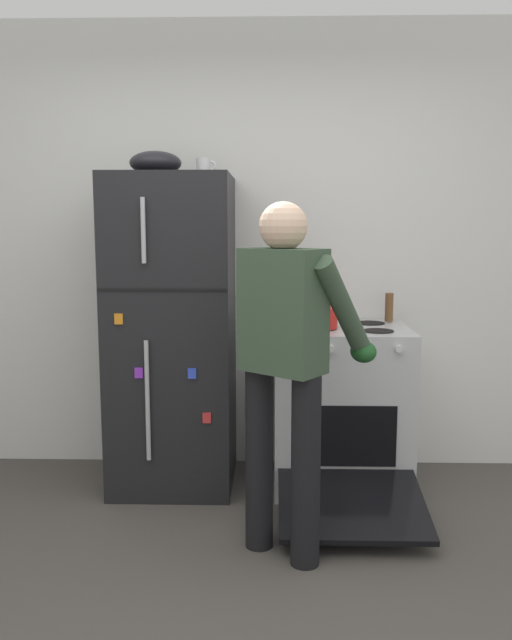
{
  "coord_description": "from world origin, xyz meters",
  "views": [
    {
      "loc": [
        0.21,
        -2.08,
        1.5
      ],
      "look_at": [
        0.12,
        1.32,
        1.0
      ],
      "focal_mm": 36.46,
      "sensor_mm": 36.0,
      "label": 1
    }
  ],
  "objects_px": {
    "refrigerator": "(173,333)",
    "stove_range": "(341,408)",
    "red_pot": "(314,317)",
    "pepper_mill": "(389,307)",
    "person_cook": "(287,350)",
    "mixing_bowl": "(156,163)",
    "coffee_mug": "(204,167)"
  },
  "relations": [
    {
      "from": "stove_range",
      "to": "mixing_bowl",
      "type": "height_order",
      "value": "mixing_bowl"
    },
    {
      "from": "refrigerator",
      "to": "pepper_mill",
      "type": "distance_m",
      "value": 1.29
    },
    {
      "from": "mixing_bowl",
      "to": "refrigerator",
      "type": "bearing_deg",
      "value": -0.22
    },
    {
      "from": "refrigerator",
      "to": "person_cook",
      "type": "height_order",
      "value": "refrigerator"
    },
    {
      "from": "person_cook",
      "to": "mixing_bowl",
      "type": "relative_size",
      "value": 5.6
    },
    {
      "from": "pepper_mill",
      "to": "mixing_bowl",
      "type": "height_order",
      "value": "mixing_bowl"
    },
    {
      "from": "stove_range",
      "to": "pepper_mill",
      "type": "distance_m",
      "value": 0.67
    },
    {
      "from": "coffee_mug",
      "to": "mixing_bowl",
      "type": "xyz_separation_m",
      "value": [
        -0.26,
        -0.05,
        0.02
      ]
    },
    {
      "from": "coffee_mug",
      "to": "pepper_mill",
      "type": "bearing_deg",
      "value": 7.9
    },
    {
      "from": "person_cook",
      "to": "coffee_mug",
      "type": "height_order",
      "value": "coffee_mug"
    },
    {
      "from": "mixing_bowl",
      "to": "person_cook",
      "type": "bearing_deg",
      "value": -49.3
    },
    {
      "from": "red_pot",
      "to": "pepper_mill",
      "type": "xyz_separation_m",
      "value": [
        0.46,
        0.25,
        0.03
      ]
    },
    {
      "from": "person_cook",
      "to": "red_pot",
      "type": "height_order",
      "value": "person_cook"
    },
    {
      "from": "red_pot",
      "to": "pepper_mill",
      "type": "height_order",
      "value": "pepper_mill"
    },
    {
      "from": "stove_range",
      "to": "pepper_mill",
      "type": "height_order",
      "value": "pepper_mill"
    },
    {
      "from": "stove_range",
      "to": "refrigerator",
      "type": "bearing_deg",
      "value": 178.95
    },
    {
      "from": "refrigerator",
      "to": "person_cook",
      "type": "relative_size",
      "value": 1.11
    },
    {
      "from": "red_pot",
      "to": "pepper_mill",
      "type": "distance_m",
      "value": 0.52
    },
    {
      "from": "coffee_mug",
      "to": "mixing_bowl",
      "type": "height_order",
      "value": "mixing_bowl"
    },
    {
      "from": "person_cook",
      "to": "mixing_bowl",
      "type": "height_order",
      "value": "mixing_bowl"
    },
    {
      "from": "pepper_mill",
      "to": "stove_range",
      "type": "bearing_deg",
      "value": -144.0
    },
    {
      "from": "refrigerator",
      "to": "stove_range",
      "type": "relative_size",
      "value": 1.45
    },
    {
      "from": "person_cook",
      "to": "red_pot",
      "type": "bearing_deg",
      "value": 77.77
    },
    {
      "from": "red_pot",
      "to": "coffee_mug",
      "type": "xyz_separation_m",
      "value": [
        -0.62,
        0.1,
        0.83
      ]
    },
    {
      "from": "coffee_mug",
      "to": "mixing_bowl",
      "type": "relative_size",
      "value": 0.39
    },
    {
      "from": "refrigerator",
      "to": "pepper_mill",
      "type": "height_order",
      "value": "refrigerator"
    },
    {
      "from": "person_cook",
      "to": "mixing_bowl",
      "type": "distance_m",
      "value": 1.41
    },
    {
      "from": "refrigerator",
      "to": "person_cook",
      "type": "distance_m",
      "value": 1.05
    },
    {
      "from": "stove_range",
      "to": "person_cook",
      "type": "relative_size",
      "value": 0.76
    },
    {
      "from": "pepper_mill",
      "to": "mixing_bowl",
      "type": "bearing_deg",
      "value": -171.54
    },
    {
      "from": "person_cook",
      "to": "mixing_bowl",
      "type": "xyz_separation_m",
      "value": [
        -0.71,
        0.83,
        0.89
      ]
    },
    {
      "from": "pepper_mill",
      "to": "coffee_mug",
      "type": "bearing_deg",
      "value": -172.1
    }
  ]
}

